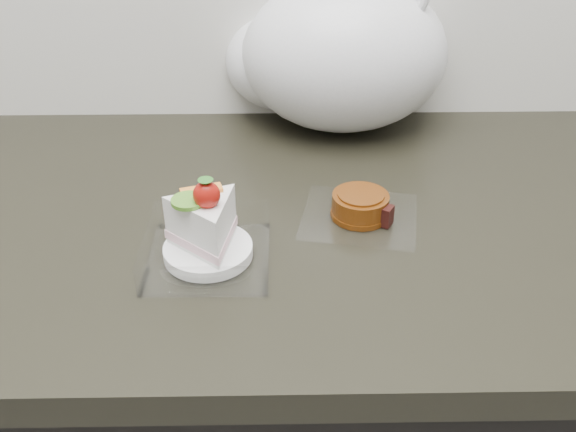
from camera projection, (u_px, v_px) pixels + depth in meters
The scene contains 4 objects.
counter at pixel (243, 431), 1.09m from camera, with size 2.04×0.64×0.90m.
cake_tray at pixel (207, 237), 0.74m from camera, with size 0.14×0.14×0.11m.
mooncake_wrap at pixel (361, 208), 0.83m from camera, with size 0.17×0.16×0.03m.
plastic_bag at pixel (332, 55), 1.01m from camera, with size 0.39×0.32×0.30m.
Camera 1 is at (0.06, 0.97, 1.35)m, focal length 40.00 mm.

